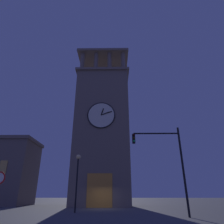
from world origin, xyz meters
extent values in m
plane|color=#4C4C51|center=(0.00, 0.00, 0.00)|extent=(200.00, 200.00, 0.00)
cube|color=#75665B|center=(0.47, -5.84, 9.92)|extent=(7.98, 7.13, 19.83)
cube|color=#75665B|center=(0.47, -5.84, 20.03)|extent=(8.58, 7.73, 0.40)
cylinder|color=#75665B|center=(-2.93, -2.87, 21.93)|extent=(0.70, 0.70, 3.39)
cylinder|color=#75665B|center=(-0.66, -2.87, 21.93)|extent=(0.70, 0.70, 3.39)
cylinder|color=#75665B|center=(1.60, -2.87, 21.93)|extent=(0.70, 0.70, 3.39)
cylinder|color=#75665B|center=(3.86, -2.87, 21.93)|extent=(0.70, 0.70, 3.39)
cylinder|color=#75665B|center=(-2.93, -8.81, 21.93)|extent=(0.70, 0.70, 3.39)
cylinder|color=#75665B|center=(-0.66, -8.81, 21.93)|extent=(0.70, 0.70, 3.39)
cylinder|color=#75665B|center=(1.60, -8.81, 21.93)|extent=(0.70, 0.70, 3.39)
cylinder|color=#75665B|center=(3.86, -8.81, 21.93)|extent=(0.70, 0.70, 3.39)
cube|color=#75665B|center=(0.47, -5.84, 23.82)|extent=(8.58, 7.73, 0.40)
cylinder|color=black|center=(0.47, -5.84, 25.11)|extent=(0.12, 0.12, 2.18)
cylinder|color=silver|center=(0.47, -2.21, 12.06)|extent=(3.87, 0.12, 3.87)
torus|color=black|center=(0.47, -2.19, 12.06)|extent=(4.03, 0.16, 4.03)
cube|color=black|center=(0.30, -2.11, 12.56)|extent=(0.45, 0.06, 1.05)
cube|color=black|center=(-0.31, -2.11, 12.33)|extent=(1.59, 0.06, 0.66)
cube|color=orange|center=(0.47, -2.32, 2.00)|extent=(3.20, 0.24, 4.00)
cube|color=#E0B259|center=(14.19, -4.11, 5.04)|extent=(1.00, 0.12, 1.80)
cylinder|color=black|center=(-6.54, 8.87, 3.22)|extent=(0.16, 0.16, 6.45)
cylinder|color=black|center=(-4.74, 8.87, 5.97)|extent=(3.59, 0.12, 0.12)
cube|color=black|center=(-2.95, 8.87, 5.54)|extent=(0.22, 0.30, 0.75)
sphere|color=#360505|center=(-2.95, 9.05, 5.82)|extent=(0.16, 0.16, 0.16)
sphere|color=#392705|center=(-2.95, 9.05, 5.57)|extent=(0.16, 0.16, 0.16)
sphere|color=#18C154|center=(-2.95, 9.05, 5.32)|extent=(0.16, 0.16, 0.16)
cylinder|color=black|center=(2.06, 5.00, 2.29)|extent=(0.14, 0.14, 4.59)
sphere|color=#F9DB8C|center=(2.06, 5.00, 4.81)|extent=(0.44, 0.44, 0.44)
camera|label=1|loc=(-1.41, 24.13, 1.41)|focal=31.66mm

